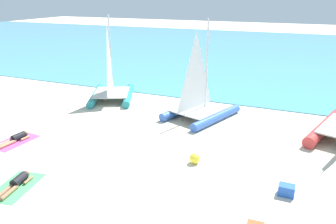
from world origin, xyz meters
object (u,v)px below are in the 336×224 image
Objects in this scene: sailboat_teal at (111,88)px; sunbather_left at (16,138)px; beach_ball at (195,158)px; towel_left at (15,141)px; sunbather_middle at (17,182)px; towel_middle at (16,187)px; cooler_box at (286,190)px; sailboat_blue at (200,104)px.

sailboat_teal is 6.88m from sunbather_left.
beach_ball is (7.23, -5.70, -0.54)m from sailboat_teal.
towel_left is 1.21× the size of sunbather_middle.
towel_left is 1.00× the size of towel_middle.
sunbather_middle is (2.86, -2.63, 0.13)m from towel_left.
towel_middle is 8.90m from cooler_box.
cooler_box is (4.75, -5.67, -0.56)m from sailboat_blue.
towel_left is at bearing -90.00° from sunbather_left.
cooler_box is (10.61, -6.56, -0.56)m from sailboat_teal.
sailboat_blue reaches higher than sunbather_left.
sunbather_left is at bearing 136.09° from towel_middle.
beach_ball is at bearing -63.22° from sailboat_teal.
sunbather_left and sunbather_middle have the same top height.
sunbather_middle reaches higher than towel_middle.
sailboat_teal is 1.00× the size of sailboat_blue.
towel_middle is at bearing -39.45° from sunbather_left.
beach_ball is (4.99, 3.89, 0.20)m from towel_middle.
beach_ball is (1.36, -4.81, -0.54)m from sailboat_blue.
sailboat_blue is 3.18× the size of sunbather_middle.
towel_middle is (2.87, -2.76, -0.13)m from sunbather_left.
sunbather_middle is at bearing -142.58° from beach_ball.
towel_middle is at bearing -142.04° from beach_ball.
sunbather_middle is at bearing -160.55° from cooler_box.
towel_middle is 0.14m from sunbather_middle.
sailboat_blue reaches higher than towel_left.
cooler_box reaches higher than sunbather_middle.
sunbather_middle is (2.23, -9.52, -0.61)m from sailboat_teal.
sailboat_blue is 9.39m from sunbather_middle.
beach_ball is 3.49m from cooler_box.
towel_middle is at bearing -101.81° from sailboat_teal.
beach_ball reaches higher than cooler_box.
cooler_box is (8.37, 3.03, 0.17)m from towel_middle.
sailboat_teal is 6.96m from towel_left.
cooler_box is (11.24, 0.26, 0.05)m from sunbather_left.
sailboat_teal is at bearing 89.21° from sunbather_left.
sailboat_teal is 5.93m from sailboat_blue.
beach_ball is at bearing -54.85° from sailboat_blue.
sunbather_left is at bearing -171.84° from beach_ball.
sailboat_teal is 3.18× the size of sunbather_left.
towel_left is (-6.50, -6.00, -0.74)m from sailboat_blue.
sunbather_left is 7.94m from beach_ball.
sunbather_middle is (2.86, -2.70, 0.00)m from sunbather_left.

